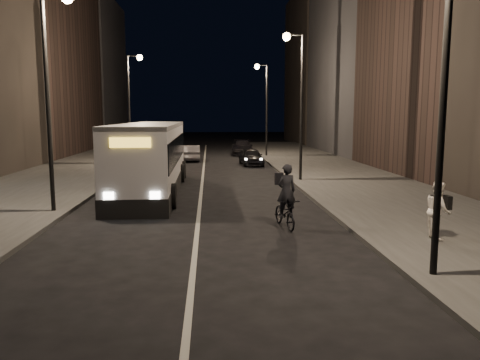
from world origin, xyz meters
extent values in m
plane|color=black|center=(0.00, 0.00, 0.00)|extent=(180.00, 180.00, 0.00)
cube|color=#333331|center=(8.50, 14.00, 0.08)|extent=(7.00, 70.00, 0.16)
cube|color=#333331|center=(-8.50, 14.00, 0.08)|extent=(7.00, 70.00, 0.16)
cube|color=black|center=(16.00, 27.50, 10.50)|extent=(8.00, 61.00, 21.00)
cube|color=black|center=(-16.00, 28.50, 11.00)|extent=(8.00, 61.00, 22.00)
cylinder|color=black|center=(5.60, -4.00, 4.16)|extent=(0.16, 0.16, 8.00)
cylinder|color=black|center=(5.60, 12.00, 4.16)|extent=(0.16, 0.16, 8.00)
cube|color=black|center=(5.15, 12.00, 8.16)|extent=(0.90, 0.08, 0.08)
sphere|color=#FFD18C|center=(4.70, 12.00, 8.06)|extent=(0.44, 0.44, 0.44)
cylinder|color=black|center=(5.60, 28.00, 4.16)|extent=(0.16, 0.16, 8.00)
cube|color=black|center=(5.15, 28.00, 8.16)|extent=(0.90, 0.08, 0.08)
sphere|color=#FFD18C|center=(4.70, 28.00, 8.06)|extent=(0.44, 0.44, 0.44)
cylinder|color=black|center=(-5.60, 4.00, 4.16)|extent=(0.16, 0.16, 8.00)
cylinder|color=black|center=(-5.60, 22.00, 4.16)|extent=(0.16, 0.16, 8.00)
cube|color=black|center=(-5.15, 22.00, 8.16)|extent=(0.90, 0.08, 0.08)
sphere|color=#FFD18C|center=(-4.70, 22.00, 8.06)|extent=(0.44, 0.44, 0.44)
cube|color=silver|center=(-2.47, 9.26, 1.68)|extent=(2.73, 12.60, 3.36)
cube|color=black|center=(-2.47, 9.26, 2.15)|extent=(2.81, 12.19, 1.21)
cube|color=silver|center=(-2.47, 9.26, 3.30)|extent=(2.75, 12.61, 0.19)
cube|color=gold|center=(-2.42, 2.97, 2.83)|extent=(1.47, 0.14, 0.37)
cylinder|color=black|center=(-3.75, 4.84, 0.52)|extent=(0.38, 1.05, 1.05)
cylinder|color=black|center=(-1.13, 4.86, 0.52)|extent=(0.38, 1.05, 1.05)
cylinder|color=black|center=(-3.82, 13.23, 0.52)|extent=(0.38, 1.05, 1.05)
cylinder|color=black|center=(-1.20, 13.25, 0.52)|extent=(0.38, 1.05, 1.05)
imported|color=black|center=(2.98, 1.36, 0.50)|extent=(0.98, 2.00, 1.00)
imported|color=black|center=(2.98, 1.16, 1.29)|extent=(0.73, 0.55, 1.83)
imported|color=white|center=(7.20, -0.92, 1.03)|extent=(0.80, 0.95, 1.73)
imported|color=black|center=(3.60, 21.24, 0.65)|extent=(1.83, 3.95, 1.31)
imported|color=#3F3F42|center=(-1.08, 25.03, 0.65)|extent=(1.57, 4.02, 1.30)
imported|color=black|center=(3.60, 30.67, 0.69)|extent=(2.25, 4.90, 1.39)
camera|label=1|loc=(0.43, -14.14, 3.83)|focal=35.00mm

